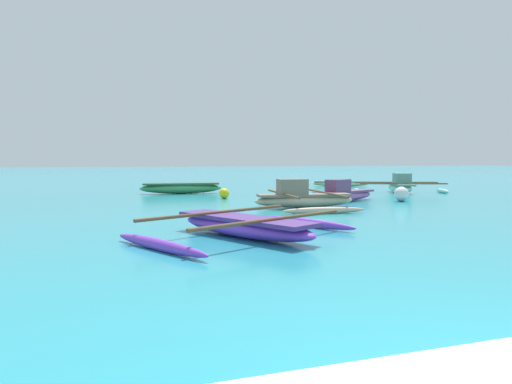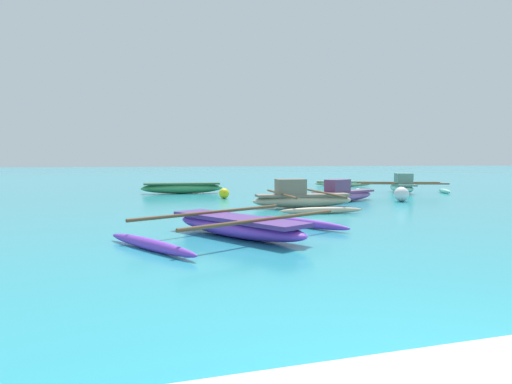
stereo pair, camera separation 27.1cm
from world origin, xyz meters
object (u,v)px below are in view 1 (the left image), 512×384
Objects in this scene: moored_boat_1 at (244,226)px; moored_boat_2 at (344,194)px; mooring_buoy_0 at (224,193)px; moored_boat_5 at (340,183)px; mooring_buoy_1 at (401,194)px; moored_boat_0 at (181,188)px; moored_boat_3 at (303,198)px; moored_boat_4 at (400,186)px.

moored_boat_2 is at bearing 111.44° from moored_boat_1.
moored_boat_5 is at bearing 36.53° from mooring_buoy_0.
mooring_buoy_1 reaches higher than moored_boat_1.
moored_boat_0 is 7.98m from moored_boat_2.
moored_boat_3 is 4.57m from mooring_buoy_1.
mooring_buoy_0 is at bearing -64.74° from moored_boat_0.
mooring_buoy_1 is (2.12, -0.59, -0.02)m from moored_boat_2.
moored_boat_4 reaches higher than moored_boat_2.
moored_boat_1 is 1.54× the size of moored_boat_5.
moored_boat_1 is (-0.65, -12.56, -0.06)m from moored_boat_0.
moored_boat_1 is at bearing -143.43° from mooring_buoy_1.
mooring_buoy_0 is at bearing 141.78° from moored_boat_1.
moored_boat_0 is 0.94× the size of moored_boat_3.
moored_boat_2 is 5.95× the size of mooring_buoy_1.
moored_boat_3 is at bearing -69.28° from mooring_buoy_0.
moored_boat_0 is 10.47m from moored_boat_5.
moored_boat_3 is 1.28× the size of moored_boat_5.
mooring_buoy_0 is at bearing -117.32° from moored_boat_5.
moored_boat_0 reaches higher than moored_boat_5.
moored_boat_0 is 0.78× the size of moored_boat_1.
moored_boat_1 is 1.50× the size of moored_boat_2.
moored_boat_1 reaches higher than mooring_buoy_0.
moored_boat_0 is at bearing 95.44° from moored_boat_4.
mooring_buoy_0 is at bearing 116.74° from moored_boat_3.
moored_boat_1 is 8.91× the size of mooring_buoy_1.
moored_boat_1 is 18.95m from moored_boat_5.
moored_boat_4 is at bearing 9.07° from moored_boat_2.
mooring_buoy_0 is 0.76× the size of mooring_buoy_1.
moored_boat_3 is 0.91× the size of moored_boat_4.
moored_boat_1 is at bearing -87.45° from moored_boat_0.
moored_boat_3 reaches higher than mooring_buoy_1.
mooring_buoy_1 is (7.94, 5.89, 0.06)m from moored_boat_1.
moored_boat_5 is (-0.05, 5.82, -0.14)m from moored_boat_4.
moored_boat_1 is at bearing -119.00° from moored_boat_3.
moored_boat_2 is at bearing -34.13° from mooring_buoy_0.
mooring_buoy_1 reaches higher than moored_boat_0.
moored_boat_2 is 0.73× the size of moored_boat_4.
moored_boat_2 is at bearing -44.12° from moored_boat_0.
moored_boat_1 is at bearing 153.15° from moored_boat_4.
moored_boat_2 is at bearing -91.64° from moored_boat_5.
mooring_buoy_0 is (1.87, 9.16, -0.01)m from moored_boat_1.
moored_boat_5 is at bearing 36.78° from moored_boat_2.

